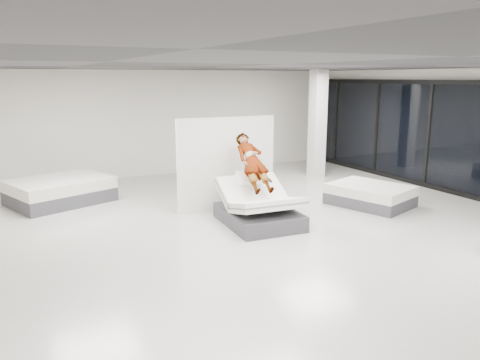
{
  "coord_description": "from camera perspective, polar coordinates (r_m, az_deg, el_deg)",
  "views": [
    {
      "loc": [
        -4.38,
        -7.03,
        2.98
      ],
      "look_at": [
        -0.34,
        1.02,
        1.0
      ],
      "focal_mm": 35.0,
      "sensor_mm": 36.0,
      "label": 1
    }
  ],
  "objects": [
    {
      "name": "divider_panel",
      "position": [
        10.65,
        -1.65,
        2.0
      ],
      "size": [
        2.33,
        0.22,
        2.12
      ],
      "primitive_type": "cube",
      "rotation": [
        0.0,
        0.0,
        -0.05
      ],
      "color": "silver",
      "rests_on": "floor"
    },
    {
      "name": "room",
      "position": [
        8.4,
        5.24,
        2.89
      ],
      "size": [
        14.0,
        14.04,
        3.2
      ],
      "color": "beige",
      "rests_on": "ground"
    },
    {
      "name": "hero_bed",
      "position": [
        9.66,
        2.3,
        -3.49
      ],
      "size": [
        1.47,
        1.89,
        1.04
      ],
      "color": "#3C3C41",
      "rests_on": "floor"
    },
    {
      "name": "flat_bed_right_far",
      "position": [
        11.54,
        15.56,
        -1.78
      ],
      "size": [
        1.82,
        2.11,
        0.49
      ],
      "color": "#3C3C41",
      "rests_on": "floor"
    },
    {
      "name": "remote",
      "position": [
        9.57,
        3.64,
        -0.02
      ],
      "size": [
        0.06,
        0.14,
        0.08
      ],
      "primitive_type": "cube",
      "rotation": [
        0.35,
        0.0,
        -0.06
      ],
      "color": "black",
      "rests_on": "person"
    },
    {
      "name": "flat_bed_left_far",
      "position": [
        12.12,
        -21.07,
        -1.22
      ],
      "size": [
        2.61,
        2.29,
        0.6
      ],
      "color": "#3C3C41",
      "rests_on": "floor"
    },
    {
      "name": "column",
      "position": [
        14.32,
        9.41,
        6.71
      ],
      "size": [
        0.4,
        0.4,
        3.2
      ],
      "primitive_type": "cube",
      "color": "beige",
      "rests_on": "floor"
    },
    {
      "name": "person",
      "position": [
        9.75,
        1.58,
        1.32
      ],
      "size": [
        0.67,
        1.34,
        1.49
      ],
      "primitive_type": "imported",
      "rotation": [
        0.68,
        0.0,
        -0.06
      ],
      "color": "slate",
      "rests_on": "hero_bed"
    }
  ]
}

